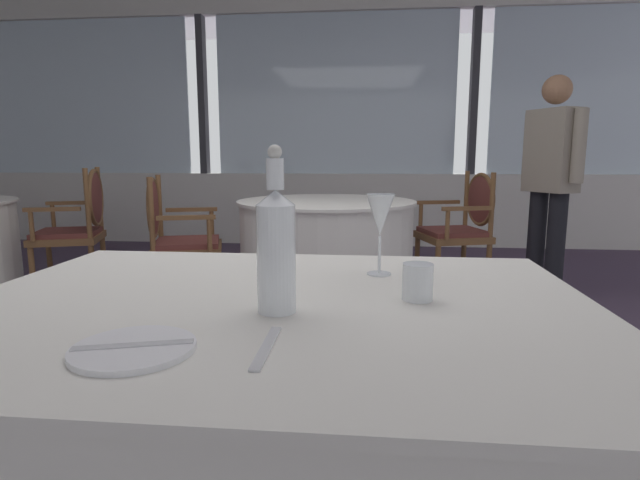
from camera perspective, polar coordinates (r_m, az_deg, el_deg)
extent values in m
plane|color=#47384C|center=(2.43, -5.04, -16.00)|extent=(13.12, 13.12, 0.00)
cube|color=silver|center=(5.98, 1.63, 3.54)|extent=(10.03, 0.12, 0.85)
cube|color=silver|center=(6.20, 1.74, 25.82)|extent=(10.03, 0.12, 0.25)
cube|color=silver|center=(6.98, -25.95, 14.42)|extent=(2.77, 0.02, 1.81)
cube|color=silver|center=(6.01, 1.70, 16.29)|extent=(2.77, 0.02, 1.81)
cube|color=#333338|center=(6.30, -13.29, 15.73)|extent=(0.08, 0.14, 1.81)
cube|color=silver|center=(6.59, 31.14, 14.37)|extent=(2.77, 0.02, 1.81)
cube|color=#333338|center=(6.09, 17.22, 15.80)|extent=(0.08, 0.14, 1.81)
cube|color=silver|center=(1.10, -5.36, -7.36)|extent=(1.39, 1.04, 0.02)
cube|color=silver|center=(1.26, -5.08, -23.62)|extent=(1.35, 1.01, 0.72)
cylinder|color=white|center=(0.87, -20.58, -11.57)|extent=(0.20, 0.20, 0.01)
cube|color=silver|center=(0.87, -20.60, -11.25)|extent=(0.18, 0.07, 0.00)
cube|color=silver|center=(0.83, -6.15, -12.11)|extent=(0.02, 0.19, 0.00)
cylinder|color=white|center=(0.99, -5.03, -2.20)|extent=(0.08, 0.08, 0.22)
cone|color=white|center=(0.97, -5.13, 4.89)|extent=(0.08, 0.08, 0.03)
cylinder|color=white|center=(0.97, -5.17, 7.54)|extent=(0.03, 0.03, 0.06)
sphere|color=silver|center=(0.97, -5.21, 10.02)|extent=(0.03, 0.03, 0.03)
cylinder|color=white|center=(1.33, 6.78, -3.86)|extent=(0.06, 0.06, 0.00)
cylinder|color=white|center=(1.32, 6.83, -1.66)|extent=(0.01, 0.01, 0.10)
cone|color=white|center=(1.31, 6.92, 2.86)|extent=(0.07, 0.07, 0.11)
cylinder|color=white|center=(1.10, 11.12, -4.72)|extent=(0.07, 0.07, 0.08)
cylinder|color=silver|center=(3.59, 0.75, 4.39)|extent=(1.29, 1.29, 0.02)
cylinder|color=silver|center=(3.64, 0.74, -1.38)|extent=(1.25, 1.25, 0.72)
cube|color=brown|center=(3.93, 14.93, 0.33)|extent=(0.57, 0.57, 0.05)
cube|color=brown|center=(3.93, 14.96, 0.95)|extent=(0.52, 0.52, 0.04)
cylinder|color=brown|center=(3.72, 13.30, -3.78)|extent=(0.04, 0.04, 0.42)
cylinder|color=brown|center=(4.08, 11.05, -2.54)|extent=(0.04, 0.04, 0.42)
cylinder|color=brown|center=(3.89, 18.71, -3.43)|extent=(0.04, 0.04, 0.42)
cylinder|color=brown|center=(4.24, 16.09, -2.28)|extent=(0.04, 0.04, 0.42)
cylinder|color=brown|center=(3.82, 19.10, 3.80)|extent=(0.04, 0.04, 0.47)
cylinder|color=brown|center=(4.17, 16.40, 4.37)|extent=(0.04, 0.04, 0.47)
ellipsoid|color=brown|center=(4.00, 17.90, 4.43)|extent=(0.16, 0.39, 0.39)
torus|color=brown|center=(4.00, 17.90, 4.43)|extent=(0.14, 0.40, 0.41)
cube|color=brown|center=(3.67, 16.47, 3.49)|extent=(0.36, 0.14, 0.03)
cylinder|color=brown|center=(3.62, 14.40, 1.75)|extent=(0.03, 0.03, 0.22)
cube|color=brown|center=(4.12, 13.34, 4.23)|extent=(0.36, 0.14, 0.03)
cylinder|color=brown|center=(4.08, 11.47, 2.69)|extent=(0.03, 0.03, 0.22)
cube|color=brown|center=(3.57, -14.92, -0.94)|extent=(0.57, 0.57, 0.05)
cube|color=brown|center=(3.57, -14.95, -0.26)|extent=(0.52, 0.52, 0.04)
cylinder|color=brown|center=(3.80, -11.54, -3.59)|extent=(0.04, 0.04, 0.39)
cylinder|color=brown|center=(3.41, -11.65, -5.09)|extent=(0.04, 0.04, 0.39)
cylinder|color=brown|center=(3.83, -17.54, -3.74)|extent=(0.04, 0.04, 0.39)
cylinder|color=brown|center=(3.45, -18.34, -5.24)|extent=(0.04, 0.04, 0.39)
cylinder|color=brown|center=(3.76, -17.91, 3.48)|extent=(0.04, 0.04, 0.48)
cylinder|color=brown|center=(3.36, -18.77, 2.78)|extent=(0.04, 0.04, 0.48)
ellipsoid|color=brown|center=(3.56, -18.57, 3.53)|extent=(0.16, 0.39, 0.40)
torus|color=brown|center=(3.56, -18.57, 3.53)|extent=(0.15, 0.41, 0.41)
cube|color=brown|center=(3.78, -14.49, 3.40)|extent=(0.36, 0.14, 0.03)
cylinder|color=brown|center=(3.79, -12.29, 1.81)|extent=(0.03, 0.03, 0.22)
cube|color=brown|center=(3.29, -15.08, 2.50)|extent=(0.36, 0.14, 0.03)
cylinder|color=brown|center=(3.30, -12.55, 0.68)|extent=(0.03, 0.03, 0.22)
cube|color=brown|center=(4.20, -26.91, 0.18)|extent=(0.58, 0.58, 0.05)
cube|color=brown|center=(4.20, -26.95, 0.76)|extent=(0.53, 0.53, 0.04)
cylinder|color=brown|center=(4.11, -30.05, -3.55)|extent=(0.04, 0.04, 0.41)
cylinder|color=brown|center=(4.49, -28.54, -2.43)|extent=(0.04, 0.04, 0.41)
cylinder|color=brown|center=(4.01, -24.59, -3.44)|extent=(0.04, 0.04, 0.41)
cylinder|color=brown|center=(4.39, -23.52, -2.30)|extent=(0.04, 0.04, 0.41)
cylinder|color=brown|center=(3.93, -25.10, 3.81)|extent=(0.04, 0.04, 0.50)
cylinder|color=brown|center=(4.32, -23.97, 4.32)|extent=(0.04, 0.04, 0.50)
ellipsoid|color=brown|center=(4.12, -24.32, 4.43)|extent=(0.17, 0.39, 0.42)
torus|color=brown|center=(4.12, -24.32, 4.43)|extent=(0.17, 0.42, 0.43)
cube|color=brown|center=(3.94, -28.34, 3.12)|extent=(0.36, 0.15, 0.03)
cylinder|color=brown|center=(3.99, -30.16, 1.45)|extent=(0.03, 0.03, 0.22)
cube|color=brown|center=(4.42, -26.61, 3.82)|extent=(0.36, 0.15, 0.03)
cylinder|color=brown|center=(4.47, -28.26, 2.32)|extent=(0.03, 0.03, 0.22)
cylinder|color=black|center=(4.02, 25.36, -0.72)|extent=(0.13, 0.13, 0.79)
cylinder|color=black|center=(4.14, 23.51, -0.32)|extent=(0.13, 0.13, 0.79)
cube|color=gray|center=(4.02, 25.10, 9.23)|extent=(0.35, 0.41, 0.59)
sphere|color=#9E7051|center=(4.05, 25.54, 15.29)|extent=(0.20, 0.20, 0.20)
cylinder|color=gray|center=(3.88, 27.56, 9.52)|extent=(0.09, 0.09, 0.50)
cylinder|color=gray|center=(4.18, 22.86, 9.76)|extent=(0.09, 0.09, 0.50)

